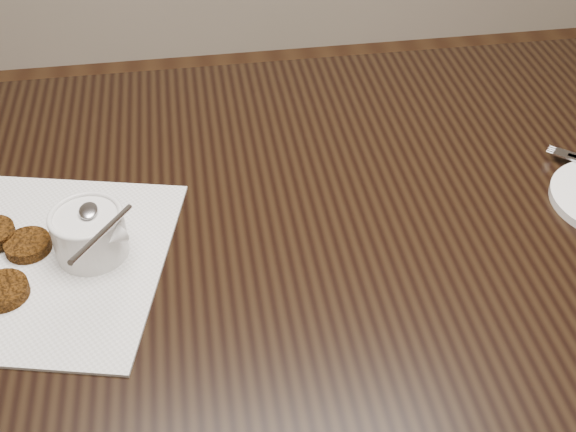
% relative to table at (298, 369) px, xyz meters
% --- Properties ---
extents(table, '(1.27, 0.82, 0.75)m').
position_rel_table_xyz_m(table, '(0.00, 0.00, 0.00)').
color(table, black).
rests_on(table, floor).
extents(napkin, '(0.40, 0.40, 0.00)m').
position_rel_table_xyz_m(napkin, '(-0.36, -0.06, 0.38)').
color(napkin, silver).
rests_on(napkin, table).
extents(sauce_ramekin, '(0.16, 0.16, 0.13)m').
position_rel_table_xyz_m(sauce_ramekin, '(-0.28, -0.06, 0.44)').
color(sauce_ramekin, silver).
rests_on(sauce_ramekin, napkin).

